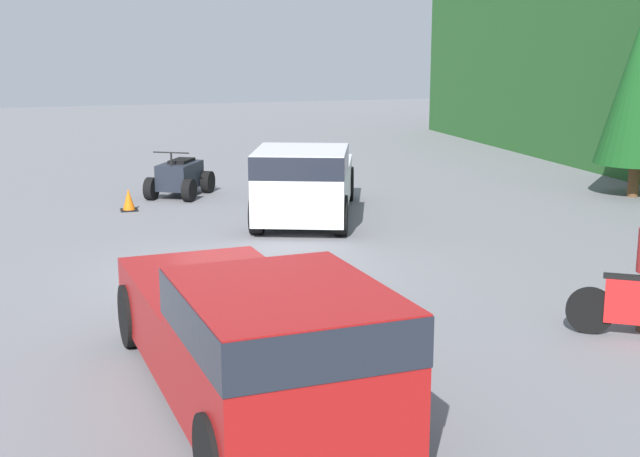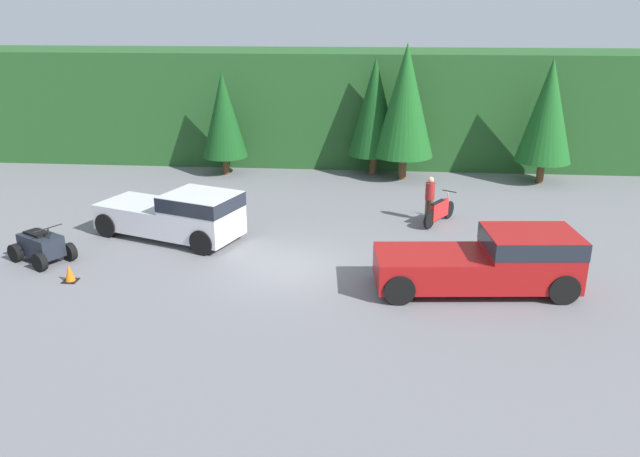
% 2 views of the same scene
% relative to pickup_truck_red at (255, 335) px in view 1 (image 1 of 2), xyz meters
% --- Properties ---
extents(ground_plane, '(80.00, 80.00, 0.00)m').
position_rel_pickup_truck_red_xyz_m(ground_plane, '(-6.22, 1.11, -0.97)').
color(ground_plane, slate).
extents(pickup_truck_red, '(5.97, 2.63, 1.81)m').
position_rel_pickup_truck_red_xyz_m(pickup_truck_red, '(0.00, 0.00, 0.00)').
color(pickup_truck_red, maroon).
rests_on(pickup_truck_red, ground_plane).
extents(pickup_truck_second, '(5.72, 3.74, 1.81)m').
position_rel_pickup_truck_red_xyz_m(pickup_truck_second, '(-10.47, 3.42, -0.00)').
color(pickup_truck_second, silver).
rests_on(pickup_truck_second, ground_plane).
extents(quad_atv, '(2.36, 2.11, 1.28)m').
position_rel_pickup_truck_red_xyz_m(quad_atv, '(-14.42, 0.98, -0.46)').
color(quad_atv, black).
rests_on(quad_atv, ground_plane).
extents(traffic_cone, '(0.42, 0.42, 0.55)m').
position_rel_pickup_truck_red_xyz_m(traffic_cone, '(-12.77, -0.51, -0.71)').
color(traffic_cone, black).
rests_on(traffic_cone, ground_plane).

